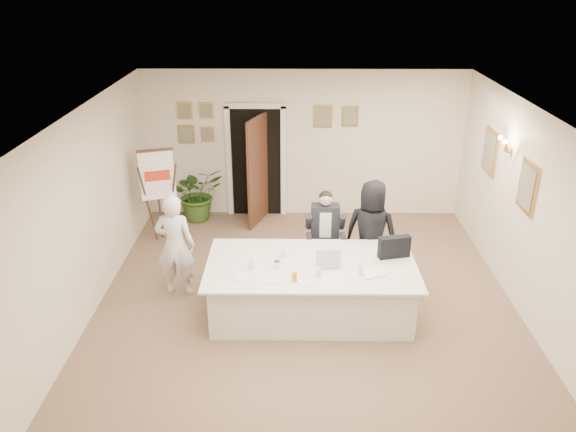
# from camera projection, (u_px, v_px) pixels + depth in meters

# --- Properties ---
(floor) EXTENTS (7.00, 7.00, 0.00)m
(floor) POSITION_uv_depth(u_px,v_px,m) (306.00, 312.00, 7.95)
(floor) COLOR brown
(floor) RESTS_ON ground
(ceiling) EXTENTS (6.00, 7.00, 0.02)m
(ceiling) POSITION_uv_depth(u_px,v_px,m) (309.00, 117.00, 6.81)
(ceiling) COLOR white
(ceiling) RESTS_ON wall_back
(wall_back) EXTENTS (6.00, 0.10, 2.80)m
(wall_back) POSITION_uv_depth(u_px,v_px,m) (304.00, 145.00, 10.57)
(wall_back) COLOR #F4ECCE
(wall_back) RESTS_ON floor
(wall_front) EXTENTS (6.00, 0.10, 2.80)m
(wall_front) POSITION_uv_depth(u_px,v_px,m) (318.00, 418.00, 4.18)
(wall_front) COLOR #F4ECCE
(wall_front) RESTS_ON floor
(wall_left) EXTENTS (0.10, 7.00, 2.80)m
(wall_left) POSITION_uv_depth(u_px,v_px,m) (81.00, 221.00, 7.41)
(wall_left) COLOR #F4ECCE
(wall_left) RESTS_ON floor
(wall_right) EXTENTS (0.10, 7.00, 2.80)m
(wall_right) POSITION_uv_depth(u_px,v_px,m) (536.00, 223.00, 7.35)
(wall_right) COLOR #F4ECCE
(wall_right) RESTS_ON floor
(doorway) EXTENTS (1.14, 0.86, 2.20)m
(doorway) POSITION_uv_depth(u_px,v_px,m) (257.00, 166.00, 10.56)
(doorway) COLOR black
(doorway) RESTS_ON floor
(pictures_back_wall) EXTENTS (3.40, 0.06, 0.80)m
(pictures_back_wall) POSITION_uv_depth(u_px,v_px,m) (261.00, 122.00, 10.37)
(pictures_back_wall) COLOR #B98D3F
(pictures_back_wall) RESTS_ON wall_back
(pictures_right_wall) EXTENTS (0.06, 2.20, 0.80)m
(pictures_right_wall) POSITION_uv_depth(u_px,v_px,m) (507.00, 168.00, 8.30)
(pictures_right_wall) COLOR #B98D3F
(pictures_right_wall) RESTS_ON wall_right
(wall_sconce) EXTENTS (0.20, 0.30, 0.24)m
(wall_sconce) POSITION_uv_depth(u_px,v_px,m) (506.00, 145.00, 8.16)
(wall_sconce) COLOR #AF7A38
(wall_sconce) RESTS_ON wall_right
(conference_table) EXTENTS (2.86, 1.52, 0.78)m
(conference_table) POSITION_uv_depth(u_px,v_px,m) (311.00, 288.00, 7.78)
(conference_table) COLOR white
(conference_table) RESTS_ON floor
(seated_man) EXTENTS (0.66, 0.70, 1.38)m
(seated_man) POSITION_uv_depth(u_px,v_px,m) (325.00, 233.00, 8.72)
(seated_man) COLOR black
(seated_man) RESTS_ON floor
(flip_chart) EXTENTS (0.60, 0.45, 1.66)m
(flip_chart) POSITION_uv_depth(u_px,v_px,m) (159.00, 200.00, 9.72)
(flip_chart) COLOR black
(flip_chart) RESTS_ON floor
(standing_man) EXTENTS (0.60, 0.42, 1.58)m
(standing_man) POSITION_uv_depth(u_px,v_px,m) (175.00, 245.00, 8.10)
(standing_man) COLOR silver
(standing_man) RESTS_ON floor
(standing_woman) EXTENTS (0.93, 0.75, 1.64)m
(standing_woman) POSITION_uv_depth(u_px,v_px,m) (371.00, 233.00, 8.43)
(standing_woman) COLOR black
(standing_woman) RESTS_ON floor
(potted_palm) EXTENTS (1.21, 1.16, 1.05)m
(potted_palm) POSITION_uv_depth(u_px,v_px,m) (198.00, 193.00, 10.68)
(potted_palm) COLOR #2E511B
(potted_palm) RESTS_ON floor
(laptop) EXTENTS (0.34, 0.37, 0.28)m
(laptop) POSITION_uv_depth(u_px,v_px,m) (328.00, 255.00, 7.57)
(laptop) COLOR #B7BABC
(laptop) RESTS_ON conference_table
(laptop_bag) EXTENTS (0.46, 0.22, 0.31)m
(laptop_bag) POSITION_uv_depth(u_px,v_px,m) (394.00, 247.00, 7.75)
(laptop_bag) COLOR black
(laptop_bag) RESTS_ON conference_table
(paper_stack) EXTENTS (0.33, 0.27, 0.03)m
(paper_stack) POSITION_uv_depth(u_px,v_px,m) (373.00, 274.00, 7.35)
(paper_stack) COLOR white
(paper_stack) RESTS_ON conference_table
(plate_left) EXTENTS (0.26, 0.26, 0.01)m
(plate_left) POSITION_uv_depth(u_px,v_px,m) (239.00, 276.00, 7.32)
(plate_left) COLOR white
(plate_left) RESTS_ON conference_table
(plate_mid) EXTENTS (0.23, 0.23, 0.01)m
(plate_mid) POSITION_uv_depth(u_px,v_px,m) (272.00, 280.00, 7.22)
(plate_mid) COLOR white
(plate_mid) RESTS_ON conference_table
(plate_near) EXTENTS (0.21, 0.21, 0.01)m
(plate_near) POSITION_uv_depth(u_px,v_px,m) (306.00, 283.00, 7.16)
(plate_near) COLOR white
(plate_near) RESTS_ON conference_table
(glass_a) EXTENTS (0.08, 0.08, 0.14)m
(glass_a) POSITION_uv_depth(u_px,v_px,m) (252.00, 265.00, 7.46)
(glass_a) COLOR silver
(glass_a) RESTS_ON conference_table
(glass_b) EXTENTS (0.06, 0.06, 0.14)m
(glass_b) POSITION_uv_depth(u_px,v_px,m) (319.00, 272.00, 7.28)
(glass_b) COLOR silver
(glass_b) RESTS_ON conference_table
(glass_c) EXTENTS (0.06, 0.06, 0.14)m
(glass_c) POSITION_uv_depth(u_px,v_px,m) (360.00, 270.00, 7.33)
(glass_c) COLOR silver
(glass_c) RESTS_ON conference_table
(glass_d) EXTENTS (0.07, 0.07, 0.14)m
(glass_d) POSITION_uv_depth(u_px,v_px,m) (284.00, 253.00, 7.78)
(glass_d) COLOR silver
(glass_d) RESTS_ON conference_table
(oj_glass) EXTENTS (0.06, 0.06, 0.13)m
(oj_glass) POSITION_uv_depth(u_px,v_px,m) (295.00, 277.00, 7.18)
(oj_glass) COLOR orange
(oj_glass) RESTS_ON conference_table
(steel_jug) EXTENTS (0.10, 0.10, 0.11)m
(steel_jug) POSITION_uv_depth(u_px,v_px,m) (277.00, 265.00, 7.49)
(steel_jug) COLOR silver
(steel_jug) RESTS_ON conference_table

